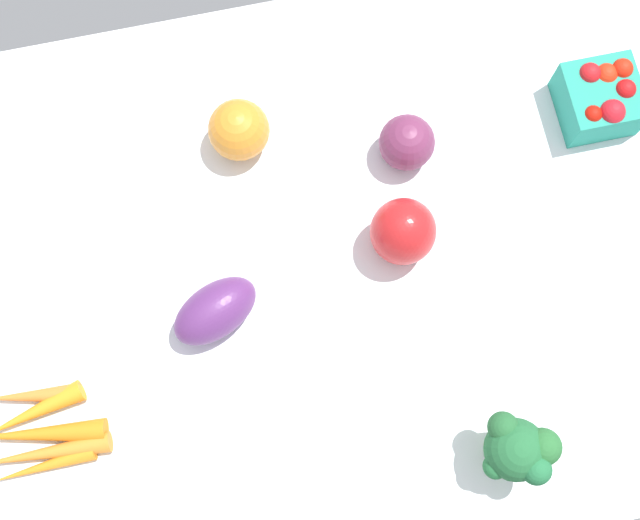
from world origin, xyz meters
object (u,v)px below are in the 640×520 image
(bell_pepper_red, at_px, (403,232))
(broccoli_head, at_px, (518,450))
(eggplant, at_px, (215,311))
(carrot_bunch, at_px, (35,432))
(red_onion_near_basket, at_px, (407,143))
(berry_basket, at_px, (601,98))
(heirloom_tomato_orange, at_px, (239,130))

(bell_pepper_red, bearing_deg, broccoli_head, 103.12)
(eggplant, distance_m, broccoli_head, 0.39)
(carrot_bunch, xyz_separation_m, broccoli_head, (-0.55, 0.14, 0.05))
(red_onion_near_basket, xyz_separation_m, berry_basket, (-0.26, -0.01, -0.00))
(red_onion_near_basket, distance_m, broccoli_head, 0.40)
(heirloom_tomato_orange, bearing_deg, red_onion_near_basket, 163.93)
(bell_pepper_red, relative_size, heirloom_tomato_orange, 1.24)
(bell_pepper_red, height_order, carrot_bunch, bell_pepper_red)
(eggplant, bearing_deg, heirloom_tomato_orange, 48.10)
(bell_pepper_red, height_order, eggplant, bell_pepper_red)
(eggplant, distance_m, carrot_bunch, 0.26)
(red_onion_near_basket, xyz_separation_m, bell_pepper_red, (0.03, 0.12, 0.01))
(berry_basket, xyz_separation_m, carrot_bunch, (0.77, 0.27, -0.02))
(bell_pepper_red, bearing_deg, heirloom_tomato_orange, -45.73)
(berry_basket, bearing_deg, carrot_bunch, 19.18)
(bell_pepper_red, relative_size, carrot_bunch, 0.57)
(heirloom_tomato_orange, xyz_separation_m, broccoli_head, (-0.24, 0.46, 0.03))
(eggplant, bearing_deg, berry_basket, -6.35)
(red_onion_near_basket, relative_size, eggplant, 0.64)
(heirloom_tomato_orange, distance_m, eggplant, 0.23)
(red_onion_near_basket, distance_m, heirloom_tomato_orange, 0.21)
(carrot_bunch, bearing_deg, eggplant, -157.85)
(bell_pepper_red, bearing_deg, red_onion_near_basket, -106.15)
(red_onion_near_basket, relative_size, carrot_bunch, 0.42)
(carrot_bunch, bearing_deg, heirloom_tomato_orange, -134.02)
(bell_pepper_red, height_order, heirloom_tomato_orange, bell_pepper_red)
(berry_basket, relative_size, broccoli_head, 0.92)
(bell_pepper_red, relative_size, eggplant, 0.87)
(bell_pepper_red, relative_size, broccoli_head, 0.95)
(berry_basket, distance_m, eggplant, 0.56)
(bell_pepper_red, xyz_separation_m, broccoli_head, (-0.07, 0.28, 0.02))
(carrot_bunch, bearing_deg, broccoli_head, 165.96)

